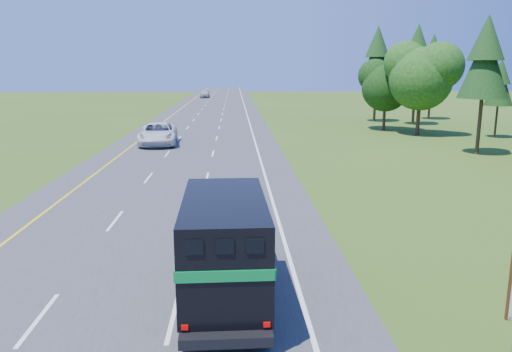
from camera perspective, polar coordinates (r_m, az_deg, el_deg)
name	(u,v)px	position (r m, az deg, el deg)	size (l,w,h in m)	color
road	(200,135)	(52.27, -6.43, 4.72)	(15.00, 260.00, 0.04)	#38383A
lane_markings	(200,134)	(52.26, -6.43, 4.75)	(11.15, 260.00, 0.01)	yellow
horse_truck	(225,243)	(14.62, -3.61, -7.70)	(2.45, 7.31, 3.21)	black
white_suv	(158,134)	(45.78, -11.13, 4.77)	(3.22, 6.98, 1.94)	silver
far_car	(205,94)	(119.19, -5.89, 9.32)	(2.12, 5.26, 1.79)	#ADADB4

